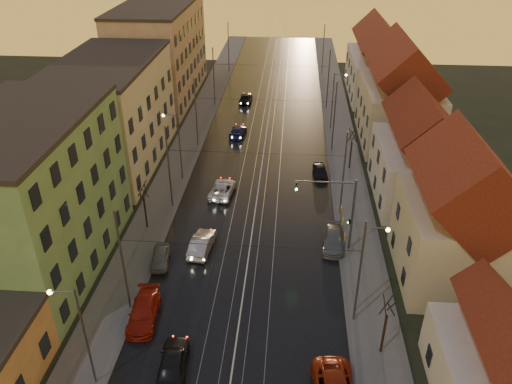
% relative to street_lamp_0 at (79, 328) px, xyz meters
% --- Properties ---
extents(road, '(16.00, 120.00, 0.04)m').
position_rel_street_lamp_0_xyz_m(road, '(9.10, 38.00, -4.87)').
color(road, black).
rests_on(road, ground).
extents(sidewalk_left, '(4.00, 120.00, 0.15)m').
position_rel_street_lamp_0_xyz_m(sidewalk_left, '(-0.90, 38.00, -4.81)').
color(sidewalk_left, '#4C4C4C').
rests_on(sidewalk_left, ground).
extents(sidewalk_right, '(4.00, 120.00, 0.15)m').
position_rel_street_lamp_0_xyz_m(sidewalk_right, '(19.10, 38.00, -4.81)').
color(sidewalk_right, '#4C4C4C').
rests_on(sidewalk_right, ground).
extents(tram_rail_0, '(0.06, 120.00, 0.03)m').
position_rel_street_lamp_0_xyz_m(tram_rail_0, '(6.90, 38.00, -4.83)').
color(tram_rail_0, gray).
rests_on(tram_rail_0, road).
extents(tram_rail_1, '(0.06, 120.00, 0.03)m').
position_rel_street_lamp_0_xyz_m(tram_rail_1, '(8.33, 38.00, -4.83)').
color(tram_rail_1, gray).
rests_on(tram_rail_1, road).
extents(tram_rail_2, '(0.06, 120.00, 0.03)m').
position_rel_street_lamp_0_xyz_m(tram_rail_2, '(9.87, 38.00, -4.83)').
color(tram_rail_2, gray).
rests_on(tram_rail_2, road).
extents(tram_rail_3, '(0.06, 120.00, 0.03)m').
position_rel_street_lamp_0_xyz_m(tram_rail_3, '(11.30, 38.00, -4.83)').
color(tram_rail_3, gray).
rests_on(tram_rail_3, road).
extents(apartment_left_1, '(10.00, 18.00, 13.00)m').
position_rel_street_lamp_0_xyz_m(apartment_left_1, '(-8.40, 12.00, 1.61)').
color(apartment_left_1, '#5F8957').
rests_on(apartment_left_1, ground).
extents(apartment_left_2, '(10.00, 20.00, 12.00)m').
position_rel_street_lamp_0_xyz_m(apartment_left_2, '(-8.40, 32.00, 1.11)').
color(apartment_left_2, '#C5B698').
rests_on(apartment_left_2, ground).
extents(apartment_left_3, '(10.00, 24.00, 14.00)m').
position_rel_street_lamp_0_xyz_m(apartment_left_3, '(-8.40, 56.00, 2.11)').
color(apartment_left_3, '#9D8065').
rests_on(apartment_left_3, ground).
extents(house_right_0, '(8.16, 10.20, 5.80)m').
position_rel_street_lamp_0_xyz_m(house_right_0, '(26.10, 0.00, -1.96)').
color(house_right_0, beige).
rests_on(house_right_0, ground).
extents(house_right_1, '(8.67, 10.20, 10.80)m').
position_rel_street_lamp_0_xyz_m(house_right_1, '(26.10, 13.00, 0.56)').
color(house_right_1, beige).
rests_on(house_right_1, ground).
extents(house_right_2, '(9.18, 12.24, 9.20)m').
position_rel_street_lamp_0_xyz_m(house_right_2, '(26.10, 26.00, -0.24)').
color(house_right_2, beige).
rests_on(house_right_2, ground).
extents(house_right_3, '(9.18, 14.28, 11.50)m').
position_rel_street_lamp_0_xyz_m(house_right_3, '(26.10, 41.00, 0.92)').
color(house_right_3, beige).
rests_on(house_right_3, ground).
extents(house_right_4, '(9.18, 16.32, 10.00)m').
position_rel_street_lamp_0_xyz_m(house_right_4, '(26.10, 59.00, 0.16)').
color(house_right_4, beige).
rests_on(house_right_4, ground).
extents(catenary_pole_l_1, '(0.16, 0.16, 9.00)m').
position_rel_street_lamp_0_xyz_m(catenary_pole_l_1, '(0.50, 7.00, -0.39)').
color(catenary_pole_l_1, '#595B60').
rests_on(catenary_pole_l_1, ground).
extents(catenary_pole_r_1, '(0.16, 0.16, 9.00)m').
position_rel_street_lamp_0_xyz_m(catenary_pole_r_1, '(17.70, 7.00, -0.39)').
color(catenary_pole_r_1, '#595B60').
rests_on(catenary_pole_r_1, ground).
extents(catenary_pole_l_2, '(0.16, 0.16, 9.00)m').
position_rel_street_lamp_0_xyz_m(catenary_pole_l_2, '(0.50, 22.00, -0.39)').
color(catenary_pole_l_2, '#595B60').
rests_on(catenary_pole_l_2, ground).
extents(catenary_pole_r_2, '(0.16, 0.16, 9.00)m').
position_rel_street_lamp_0_xyz_m(catenary_pole_r_2, '(17.70, 22.00, -0.39)').
color(catenary_pole_r_2, '#595B60').
rests_on(catenary_pole_r_2, ground).
extents(catenary_pole_l_3, '(0.16, 0.16, 9.00)m').
position_rel_street_lamp_0_xyz_m(catenary_pole_l_3, '(0.50, 37.00, -0.39)').
color(catenary_pole_l_3, '#595B60').
rests_on(catenary_pole_l_3, ground).
extents(catenary_pole_r_3, '(0.16, 0.16, 9.00)m').
position_rel_street_lamp_0_xyz_m(catenary_pole_r_3, '(17.70, 37.00, -0.39)').
color(catenary_pole_r_3, '#595B60').
rests_on(catenary_pole_r_3, ground).
extents(catenary_pole_l_4, '(0.16, 0.16, 9.00)m').
position_rel_street_lamp_0_xyz_m(catenary_pole_l_4, '(0.50, 52.00, -0.39)').
color(catenary_pole_l_4, '#595B60').
rests_on(catenary_pole_l_4, ground).
extents(catenary_pole_r_4, '(0.16, 0.16, 9.00)m').
position_rel_street_lamp_0_xyz_m(catenary_pole_r_4, '(17.70, 52.00, -0.39)').
color(catenary_pole_r_4, '#595B60').
rests_on(catenary_pole_r_4, ground).
extents(catenary_pole_l_5, '(0.16, 0.16, 9.00)m').
position_rel_street_lamp_0_xyz_m(catenary_pole_l_5, '(0.50, 70.00, -0.39)').
color(catenary_pole_l_5, '#595B60').
rests_on(catenary_pole_l_5, ground).
extents(catenary_pole_r_5, '(0.16, 0.16, 9.00)m').
position_rel_street_lamp_0_xyz_m(catenary_pole_r_5, '(17.70, 70.00, -0.39)').
color(catenary_pole_r_5, '#595B60').
rests_on(catenary_pole_r_5, ground).
extents(street_lamp_0, '(1.75, 0.32, 8.00)m').
position_rel_street_lamp_0_xyz_m(street_lamp_0, '(0.00, 0.00, 0.00)').
color(street_lamp_0, '#595B60').
rests_on(street_lamp_0, ground).
extents(street_lamp_1, '(1.75, 0.32, 8.00)m').
position_rel_street_lamp_0_xyz_m(street_lamp_1, '(18.21, 8.00, 0.00)').
color(street_lamp_1, '#595B60').
rests_on(street_lamp_1, ground).
extents(street_lamp_2, '(1.75, 0.32, 8.00)m').
position_rel_street_lamp_0_xyz_m(street_lamp_2, '(0.00, 28.00, 0.00)').
color(street_lamp_2, '#595B60').
rests_on(street_lamp_2, ground).
extents(street_lamp_3, '(1.75, 0.32, 8.00)m').
position_rel_street_lamp_0_xyz_m(street_lamp_3, '(18.21, 44.00, 0.00)').
color(street_lamp_3, '#595B60').
rests_on(street_lamp_3, ground).
extents(traffic_light_mast, '(5.30, 0.32, 7.20)m').
position_rel_street_lamp_0_xyz_m(traffic_light_mast, '(17.10, 16.00, -0.29)').
color(traffic_light_mast, '#595B60').
rests_on(traffic_light_mast, ground).
extents(bare_tree_0, '(1.09, 1.09, 5.11)m').
position_rel_street_lamp_0_xyz_m(bare_tree_0, '(-1.09, 18.00, -2.40)').
color(bare_tree_0, black).
rests_on(bare_tree_0, ground).
extents(bare_tree_1, '(1.09, 1.09, 5.11)m').
position_rel_street_lamp_0_xyz_m(bare_tree_1, '(19.31, 4.00, -2.40)').
color(bare_tree_1, black).
rests_on(bare_tree_1, ground).
extents(bare_tree_2, '(1.09, 1.09, 5.11)m').
position_rel_street_lamp_0_xyz_m(bare_tree_2, '(19.51, 32.00, -2.40)').
color(bare_tree_2, black).
rests_on(bare_tree_2, ground).
extents(driving_car_0, '(2.17, 4.67, 1.55)m').
position_rel_street_lamp_0_xyz_m(driving_car_0, '(5.16, 1.48, -4.11)').
color(driving_car_0, black).
rests_on(driving_car_0, ground).
extents(driving_car_1, '(2.05, 4.77, 1.53)m').
position_rel_street_lamp_0_xyz_m(driving_car_1, '(4.82, 14.85, -4.12)').
color(driving_car_1, '#AEAEB4').
rests_on(driving_car_1, ground).
extents(driving_car_2, '(2.78, 5.11, 1.36)m').
position_rel_street_lamp_0_xyz_m(driving_car_2, '(5.32, 24.93, -4.21)').
color(driving_car_2, silver).
rests_on(driving_car_2, ground).
extents(driving_car_3, '(2.28, 4.69, 1.31)m').
position_rel_street_lamp_0_xyz_m(driving_car_3, '(5.31, 40.73, -4.23)').
color(driving_car_3, '#1A1B4F').
rests_on(driving_car_3, ground).
extents(driving_car_4, '(1.93, 4.60, 1.56)m').
position_rel_street_lamp_0_xyz_m(driving_car_4, '(5.14, 53.77, -4.11)').
color(driving_car_4, black).
rests_on(driving_car_4, ground).
extents(parked_left_2, '(2.38, 5.11, 1.44)m').
position_rel_street_lamp_0_xyz_m(parked_left_2, '(1.93, 5.92, -4.16)').
color(parked_left_2, '#A01D10').
rests_on(parked_left_2, ground).
extents(parked_left_3, '(1.96, 3.85, 1.25)m').
position_rel_street_lamp_0_xyz_m(parked_left_3, '(1.50, 12.79, -4.26)').
color(parked_left_3, gray).
rests_on(parked_left_3, ground).
extents(parked_right_1, '(2.25, 4.81, 1.36)m').
position_rel_street_lamp_0_xyz_m(parked_right_1, '(16.70, 16.38, -4.21)').
color(parked_right_1, gray).
rests_on(parked_right_1, ground).
extents(parked_right_2, '(1.84, 3.87, 1.28)m').
position_rel_street_lamp_0_xyz_m(parked_right_2, '(15.98, 29.89, -4.25)').
color(parked_right_2, black).
rests_on(parked_right_2, ground).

